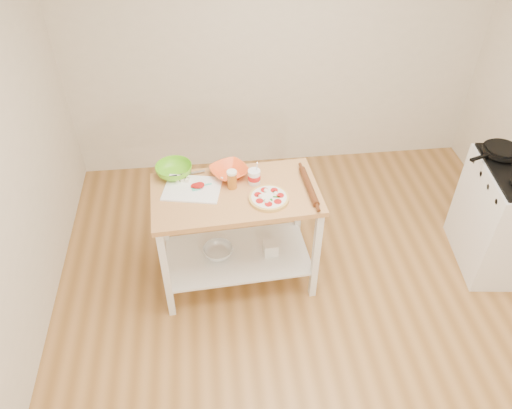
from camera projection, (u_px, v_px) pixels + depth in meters
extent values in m
cube|color=#A7753D|center=(317.00, 334.00, 3.72)|extent=(4.00, 4.50, 0.02)
cube|color=beige|center=(278.00, 37.00, 4.54)|extent=(4.00, 0.02, 2.70)
cube|color=tan|center=(236.00, 194.00, 3.56)|extent=(1.23, 0.72, 0.04)
cube|color=white|center=(238.00, 255.00, 3.97)|extent=(1.15, 0.65, 0.02)
cube|color=white|center=(166.00, 276.00, 3.57)|extent=(0.05, 0.05, 0.86)
cube|color=white|center=(164.00, 223.00, 3.99)|extent=(0.05, 0.05, 0.86)
cube|color=white|center=(316.00, 257.00, 3.72)|extent=(0.05, 0.05, 0.86)
cube|color=white|center=(298.00, 208.00, 4.14)|extent=(0.05, 0.05, 0.86)
cube|color=white|center=(511.00, 218.00, 4.00)|extent=(0.73, 0.83, 0.92)
cylinder|color=black|center=(502.00, 150.00, 3.82)|extent=(0.29, 0.29, 0.03)
cube|color=black|center=(480.00, 157.00, 3.74)|extent=(0.18, 0.08, 0.02)
cylinder|color=#E9C063|center=(269.00, 199.00, 3.48)|extent=(0.28, 0.28, 0.02)
cylinder|color=#E9C063|center=(269.00, 198.00, 3.47)|extent=(0.28, 0.28, 0.01)
cylinder|color=white|center=(269.00, 197.00, 3.47)|extent=(0.25, 0.25, 0.01)
cylinder|color=#AF1312|center=(280.00, 195.00, 3.48)|extent=(0.05, 0.05, 0.01)
cylinder|color=#AF1312|center=(274.00, 190.00, 3.52)|extent=(0.05, 0.05, 0.01)
cylinder|color=#AF1312|center=(264.00, 190.00, 3.52)|extent=(0.05, 0.05, 0.01)
cylinder|color=#AF1312|center=(258.00, 195.00, 3.48)|extent=(0.05, 0.05, 0.01)
cylinder|color=#AF1312|center=(260.00, 201.00, 3.43)|extent=(0.05, 0.05, 0.01)
cylinder|color=#AF1312|center=(269.00, 204.00, 3.41)|extent=(0.05, 0.05, 0.01)
cylinder|color=#AF1312|center=(278.00, 202.00, 3.43)|extent=(0.05, 0.05, 0.01)
sphere|color=white|center=(276.00, 194.00, 3.49)|extent=(0.03, 0.03, 0.03)
sphere|color=white|center=(266.00, 191.00, 3.52)|extent=(0.03, 0.03, 0.03)
sphere|color=white|center=(261.00, 197.00, 3.47)|extent=(0.03, 0.03, 0.03)
sphere|color=white|center=(266.00, 202.00, 3.43)|extent=(0.03, 0.03, 0.03)
plane|color=#155D12|center=(278.00, 197.00, 3.46)|extent=(0.03, 0.03, 0.00)
plane|color=#155D12|center=(274.00, 192.00, 3.50)|extent=(0.03, 0.03, 0.00)
plane|color=#155D12|center=(265.00, 191.00, 3.51)|extent=(0.03, 0.03, 0.00)
plane|color=#155D12|center=(259.00, 196.00, 3.47)|extent=(0.03, 0.03, 0.00)
plane|color=#155D12|center=(265.00, 200.00, 3.43)|extent=(0.03, 0.03, 0.00)
plane|color=#155D12|center=(271.00, 200.00, 3.44)|extent=(0.03, 0.03, 0.00)
plane|color=#155D12|center=(275.00, 197.00, 3.46)|extent=(0.03, 0.03, 0.00)
cube|color=white|center=(192.00, 189.00, 3.57)|extent=(0.45, 0.38, 0.01)
cube|color=#F4EACC|center=(178.00, 180.00, 3.62)|extent=(0.03, 0.03, 0.02)
cube|color=#F4EACC|center=(183.00, 180.00, 3.62)|extent=(0.03, 0.03, 0.02)
cube|color=#F4EACC|center=(187.00, 180.00, 3.61)|extent=(0.03, 0.03, 0.02)
cube|color=#F4EACC|center=(179.00, 177.00, 3.65)|extent=(0.03, 0.03, 0.02)
cube|color=#F4EACC|center=(184.00, 177.00, 3.64)|extent=(0.03, 0.03, 0.02)
cube|color=#F4EACC|center=(188.00, 177.00, 3.64)|extent=(0.03, 0.03, 0.02)
cylinder|color=#AF1312|center=(196.00, 186.00, 3.58)|extent=(0.07, 0.07, 0.01)
cylinder|color=#AF1312|center=(198.00, 186.00, 3.57)|extent=(0.07, 0.07, 0.01)
cylinder|color=#AF1312|center=(200.00, 185.00, 3.57)|extent=(0.07, 0.07, 0.01)
cube|color=#45C3A7|center=(196.00, 189.00, 3.55)|extent=(0.07, 0.05, 0.01)
cylinder|color=#45C3A7|center=(205.00, 185.00, 3.59)|extent=(0.10, 0.03, 0.01)
cube|color=silver|center=(193.00, 173.00, 3.70)|extent=(0.18, 0.05, 0.00)
cube|color=black|center=(176.00, 176.00, 3.66)|extent=(0.10, 0.04, 0.01)
imported|color=#FF5C23|center=(229.00, 172.00, 3.68)|extent=(0.36, 0.36, 0.07)
imported|color=#64C21B|center=(174.00, 170.00, 3.68)|extent=(0.36, 0.36, 0.08)
cylinder|color=#AA5E1C|center=(232.00, 180.00, 3.55)|extent=(0.07, 0.07, 0.13)
cylinder|color=white|center=(232.00, 172.00, 3.50)|extent=(0.07, 0.07, 0.02)
cylinder|color=white|center=(254.00, 177.00, 3.60)|extent=(0.09, 0.09, 0.11)
cylinder|color=red|center=(254.00, 177.00, 3.60)|extent=(0.09, 0.09, 0.04)
cylinder|color=silver|center=(257.00, 167.00, 3.54)|extent=(0.01, 0.06, 0.11)
cylinder|color=#552913|center=(309.00, 186.00, 3.56)|extent=(0.07, 0.42, 0.05)
imported|color=silver|center=(218.00, 251.00, 3.94)|extent=(0.28, 0.28, 0.07)
cube|color=white|center=(270.00, 248.00, 3.94)|extent=(0.12, 0.12, 0.11)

